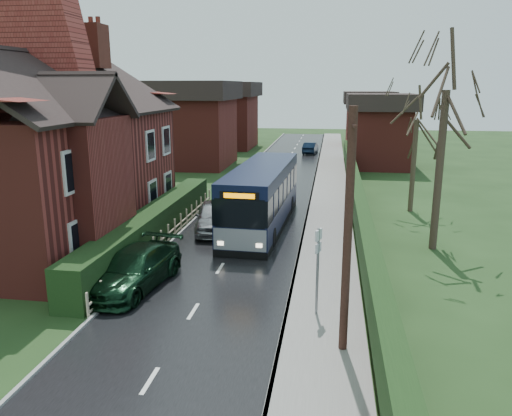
% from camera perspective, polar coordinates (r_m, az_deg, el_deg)
% --- Properties ---
extents(ground, '(140.00, 140.00, 0.00)m').
position_cam_1_polar(ground, '(18.59, -5.50, -9.10)').
color(ground, '#29481F').
rests_on(ground, ground).
extents(road, '(6.00, 100.00, 0.02)m').
position_cam_1_polar(road, '(27.87, -0.51, -1.16)').
color(road, black).
rests_on(road, ground).
extents(pavement, '(2.50, 100.00, 0.14)m').
position_cam_1_polar(pavement, '(27.52, 8.26, -1.37)').
color(pavement, slate).
rests_on(pavement, ground).
extents(kerb_right, '(0.12, 100.00, 0.14)m').
position_cam_1_polar(kerb_right, '(27.55, 5.76, -1.28)').
color(kerb_right, gray).
rests_on(kerb_right, ground).
extents(kerb_left, '(0.12, 100.00, 0.10)m').
position_cam_1_polar(kerb_left, '(28.49, -6.58, -0.83)').
color(kerb_left, gray).
rests_on(kerb_left, ground).
extents(front_hedge, '(1.20, 16.00, 1.60)m').
position_cam_1_polar(front_hedge, '(23.96, -11.71, -2.00)').
color(front_hedge, black).
rests_on(front_hedge, ground).
extents(picket_fence, '(0.10, 16.00, 0.90)m').
position_cam_1_polar(picket_fence, '(23.81, -9.97, -2.90)').
color(picket_fence, tan).
rests_on(picket_fence, ground).
extents(right_wall_hedge, '(0.60, 50.00, 1.80)m').
position_cam_1_polar(right_wall_hedge, '(27.33, 11.57, 0.44)').
color(right_wall_hedge, maroon).
rests_on(right_wall_hedge, ground).
extents(brick_house, '(9.30, 14.60, 10.30)m').
position_cam_1_polar(brick_house, '(25.18, -22.73, 6.28)').
color(brick_house, maroon).
rests_on(brick_house, ground).
extents(bus, '(2.84, 10.66, 3.21)m').
position_cam_1_polar(bus, '(25.91, 0.68, 1.29)').
color(bus, black).
rests_on(bus, ground).
extents(car_silver, '(2.62, 4.71, 1.51)m').
position_cam_1_polar(car_silver, '(25.40, -4.84, -0.96)').
color(car_silver, '#9D9DA1').
rests_on(car_silver, ground).
extents(car_green, '(2.67, 5.17, 1.44)m').
position_cam_1_polar(car_green, '(18.84, -13.73, -6.78)').
color(car_green, black).
rests_on(car_green, ground).
extents(car_distant, '(1.66, 3.84, 1.23)m').
position_cam_1_polar(car_distant, '(54.84, 6.25, 6.84)').
color(car_distant, black).
rests_on(car_distant, ground).
extents(bus_stop_sign, '(0.21, 0.44, 2.97)m').
position_cam_1_polar(bus_stop_sign, '(15.72, 7.08, -5.85)').
color(bus_stop_sign, slate).
rests_on(bus_stop_sign, ground).
extents(telegraph_pole, '(0.23, 0.87, 6.74)m').
position_cam_1_polar(telegraph_pole, '(13.29, 10.44, -3.07)').
color(telegraph_pole, black).
rests_on(telegraph_pole, ground).
extents(tree_right_near, '(4.66, 4.66, 10.06)m').
position_cam_1_polar(tree_right_near, '(23.06, 21.04, 13.67)').
color(tree_right_near, '#362820').
rests_on(tree_right_near, ground).
extents(tree_right_far, '(3.95, 3.95, 7.64)m').
position_cam_1_polar(tree_right_far, '(29.98, 17.97, 10.29)').
color(tree_right_far, '#3A2E22').
rests_on(tree_right_far, ground).
extents(tree_house_side, '(4.55, 4.55, 10.34)m').
position_cam_1_polar(tree_house_side, '(31.37, -18.38, 14.07)').
color(tree_house_side, '#372A20').
rests_on(tree_house_side, ground).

